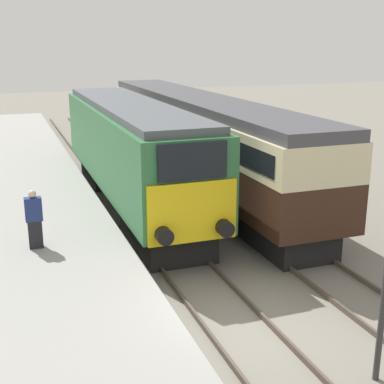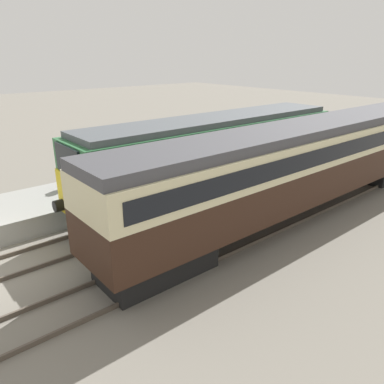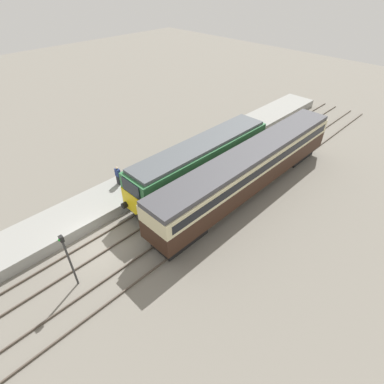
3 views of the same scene
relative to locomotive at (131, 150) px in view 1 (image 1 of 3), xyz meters
name	(u,v)px [view 1 (image 1 of 3)]	position (x,y,z in m)	size (l,w,h in m)	color
ground_plane	(243,335)	(0.00, -10.05, -2.22)	(120.00, 120.00, 0.00)	slate
platform_left	(50,221)	(-3.30, -2.05, -1.80)	(3.50, 50.00, 0.85)	gray
rails_near_track	(173,250)	(0.00, -5.05, -2.15)	(1.51, 60.00, 0.14)	#4C4238
rails_far_track	(272,237)	(3.40, -5.05, -2.15)	(1.50, 60.00, 0.14)	#4C4238
locomotive	(131,150)	(0.00, 0.00, 0.00)	(2.70, 14.08, 3.99)	black
passenger_carriage	(197,132)	(3.40, 2.00, 0.18)	(2.75, 19.73, 3.94)	black
person_on_platform	(34,220)	(-3.95, -5.44, -0.58)	(0.44, 0.26, 1.60)	black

